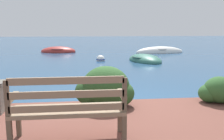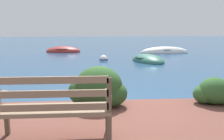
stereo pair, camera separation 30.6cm
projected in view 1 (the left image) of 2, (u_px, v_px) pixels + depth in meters
ground_plane at (111, 110)px, 5.31m from camera, size 80.00×80.00×0.00m
park_bench at (68, 107)px, 3.29m from camera, size 1.52×0.48×0.93m
hedge_clump_left at (105, 89)px, 4.85m from camera, size 1.16×0.83×0.79m
hedge_clump_centre at (219, 91)px, 5.07m from camera, size 0.79×0.57×0.54m
rowboat_nearest at (145, 60)px, 12.71m from camera, size 1.94×2.64×0.65m
rowboat_mid at (160, 52)px, 16.61m from camera, size 3.42×1.40×0.78m
rowboat_far at (58, 51)px, 17.16m from camera, size 2.49×1.49×0.70m
mooring_buoy at (101, 59)px, 12.91m from camera, size 0.47×0.47×0.43m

